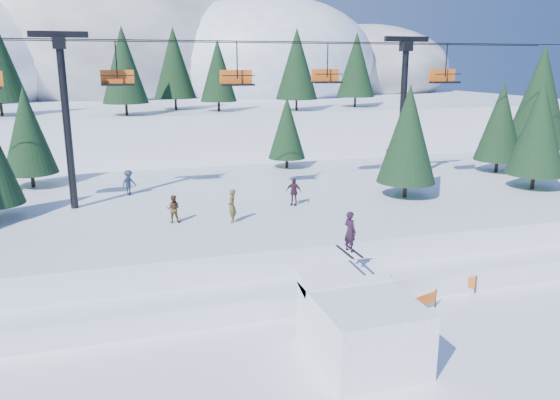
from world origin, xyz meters
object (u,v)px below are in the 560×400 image
object	(u,v)px
jump_kicker	(361,324)
banner_near	(415,304)
banner_far	(447,282)
chairlift	(230,91)

from	to	relation	value
jump_kicker	banner_near	xyz separation A→B (m)	(3.89, 2.50, -0.82)
banner_far	chairlift	bearing A→B (deg)	122.32
chairlift	banner_near	size ratio (longest dim) A/B	16.89
banner_near	banner_far	distance (m)	3.31
chairlift	banner_far	bearing A→B (deg)	-57.68
jump_kicker	banner_far	bearing A→B (deg)	32.39
banner_near	chairlift	bearing A→B (deg)	109.88
banner_near	banner_far	xyz separation A→B (m)	(2.81, 1.75, 0.00)
chairlift	banner_near	distance (m)	17.69
chairlift	banner_near	bearing A→B (deg)	-70.12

